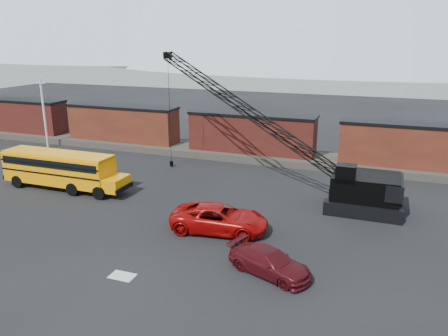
% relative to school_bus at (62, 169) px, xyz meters
% --- Properties ---
extents(ground, '(160.00, 160.00, 0.00)m').
position_rel_school_bus_xyz_m(ground, '(12.25, -6.68, -1.79)').
color(ground, black).
rests_on(ground, ground).
extents(gravel_berm, '(120.00, 5.00, 0.70)m').
position_rel_school_bus_xyz_m(gravel_berm, '(12.25, 15.32, -1.44)').
color(gravel_berm, '#4C463F').
rests_on(gravel_berm, ground).
extents(boxcar_west_far, '(13.70, 3.10, 4.17)m').
position_rel_school_bus_xyz_m(boxcar_west_far, '(-19.75, 15.32, 0.97)').
color(boxcar_west_far, '#4B1915').
rests_on(boxcar_west_far, gravel_berm).
extents(boxcar_west_near, '(13.70, 3.10, 4.17)m').
position_rel_school_bus_xyz_m(boxcar_west_near, '(-3.75, 15.32, 0.97)').
color(boxcar_west_near, '#4B1D15').
rests_on(boxcar_west_near, gravel_berm).
extents(boxcar_mid, '(13.70, 3.10, 4.17)m').
position_rel_school_bus_xyz_m(boxcar_mid, '(12.25, 15.32, 0.97)').
color(boxcar_mid, '#4B1915').
rests_on(boxcar_mid, gravel_berm).
extents(boxcar_east_near, '(13.70, 3.10, 4.17)m').
position_rel_school_bus_xyz_m(boxcar_east_near, '(28.25, 15.32, 0.97)').
color(boxcar_east_near, '#4B1D15').
rests_on(boxcar_east_near, gravel_berm).
extents(utility_pole, '(1.40, 0.24, 8.00)m').
position_rel_school_bus_xyz_m(utility_pole, '(-11.75, 11.32, 2.36)').
color(utility_pole, silver).
rests_on(utility_pole, ground).
extents(snow_patch, '(1.40, 0.90, 0.02)m').
position_rel_school_bus_xyz_m(snow_patch, '(12.75, -10.68, -1.78)').
color(snow_patch, silver).
rests_on(snow_patch, ground).
extents(school_bus, '(11.65, 2.65, 3.19)m').
position_rel_school_bus_xyz_m(school_bus, '(0.00, 0.00, 0.00)').
color(school_bus, '#FF9905').
rests_on(school_bus, ground).
extents(red_pickup, '(6.86, 3.83, 1.81)m').
position_rel_school_bus_xyz_m(red_pickup, '(15.68, -3.37, -0.89)').
color(red_pickup, '#AC0808').
rests_on(red_pickup, ground).
extents(maroon_suv, '(5.29, 3.60, 1.42)m').
position_rel_school_bus_xyz_m(maroon_suv, '(20.25, -7.60, -1.08)').
color(maroon_suv, '#4C0D13').
rests_on(maroon_suv, ground).
extents(crawler_crane, '(22.11, 7.83, 11.45)m').
position_rel_school_bus_xyz_m(crawler_crane, '(14.56, 6.56, 4.73)').
color(crawler_crane, black).
rests_on(crawler_crane, ground).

